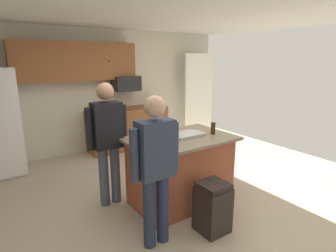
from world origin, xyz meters
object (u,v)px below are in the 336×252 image
person_guest_by_door (108,136)px  mug_ceramic_white (144,136)px  person_elder_center (155,163)px  serving_tray (187,135)px  glass_dark_ale (213,128)px  kitchen_island (180,170)px  trash_bin (213,207)px  glass_short_whisky (150,130)px  microwave_over_range (126,83)px

person_guest_by_door → mug_ceramic_white: person_guest_by_door is taller
person_elder_center → serving_tray: person_elder_center is taller
person_elder_center → glass_dark_ale: 1.31m
person_elder_center → serving_tray: 1.04m
person_elder_center → serving_tray: size_ratio=3.74×
glass_dark_ale → mug_ceramic_white: glass_dark_ale is taller
kitchen_island → glass_dark_ale: size_ratio=8.44×
mug_ceramic_white → trash_bin: 1.23m
mug_ceramic_white → trash_bin: bearing=-69.0°
glass_dark_ale → glass_short_whisky: bearing=150.5°
person_guest_by_door → mug_ceramic_white: 0.50m
kitchen_island → glass_short_whisky: bearing=133.6°
glass_dark_ale → mug_ceramic_white: (-0.93, 0.32, -0.03)m
microwave_over_range → person_guest_by_door: (-1.32, -2.14, -0.47)m
person_elder_center → mug_ceramic_white: bearing=31.0°
person_elder_center → trash_bin: (0.67, -0.18, -0.64)m
glass_dark_ale → serving_tray: (-0.36, 0.13, -0.06)m
glass_dark_ale → glass_short_whisky: (-0.77, 0.43, -0.00)m
trash_bin → serving_tray: bearing=75.2°
glass_short_whisky → glass_dark_ale: bearing=-29.5°
kitchen_island → serving_tray: (0.11, -0.00, 0.49)m
glass_short_whisky → trash_bin: size_ratio=0.27×
microwave_over_range → glass_short_whisky: 2.51m
person_elder_center → serving_tray: bearing=-3.7°
person_elder_center → glass_short_whisky: (0.47, 0.89, 0.09)m
glass_dark_ale → mug_ceramic_white: 0.98m
kitchen_island → person_elder_center: (-0.76, -0.58, 0.46)m
person_elder_center → glass_short_whisky: person_elder_center is taller
microwave_over_range → glass_short_whisky: bearing=-108.5°
person_guest_by_door → glass_dark_ale: bearing=5.7°
microwave_over_range → trash_bin: (-0.59, -3.41, -1.15)m
microwave_over_range → glass_short_whisky: (-0.79, -2.35, -0.41)m
glass_short_whisky → serving_tray: bearing=-37.5°
serving_tray → person_guest_by_door: bearing=151.0°
kitchen_island → trash_bin: size_ratio=2.34×
kitchen_island → person_guest_by_door: bearing=147.9°
person_elder_center → glass_short_whisky: 1.01m
kitchen_island → person_guest_by_door: size_ratio=0.84×
microwave_over_range → trash_bin: bearing=-99.7°
person_guest_by_door → glass_dark_ale: (1.30, -0.65, 0.06)m
kitchen_island → serving_tray: serving_tray is taller
microwave_over_range → trash_bin: microwave_over_range is taller
glass_dark_ale → serving_tray: bearing=161.0°
glass_dark_ale → person_elder_center: bearing=-159.8°
glass_short_whisky → mug_ceramic_white: 0.20m
person_elder_center → glass_dark_ale: bearing=-17.3°
microwave_over_range → trash_bin: size_ratio=0.92×
serving_tray → trash_bin: bearing=-104.8°
person_elder_center → person_guest_by_door: bearing=56.2°
person_elder_center → glass_dark_ale: (1.23, 0.45, 0.09)m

